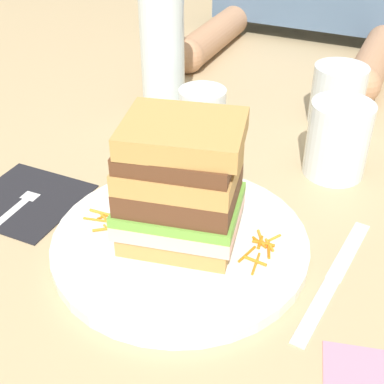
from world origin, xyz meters
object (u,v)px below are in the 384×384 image
fork (13,208)px  juice_glass (337,142)px  main_plate (180,243)px  sandwich (180,185)px  water_bottle (162,36)px  empty_tumbler_1 (202,113)px  empty_tumbler_0 (338,95)px  napkin_dark (26,200)px  knife (332,280)px

fork → juice_glass: size_ratio=1.70×
main_plate → sandwich: size_ratio=1.99×
fork → water_bottle: water_bottle is taller
juice_glass → main_plate: bearing=-117.8°
empty_tumbler_1 → juice_glass: bearing=-6.4°
water_bottle → empty_tumbler_1: (0.09, -0.05, -0.08)m
empty_tumbler_0 → empty_tumbler_1: empty_tumbler_0 is taller
napkin_dark → water_bottle: bearing=82.3°
main_plate → empty_tumbler_1: size_ratio=3.88×
napkin_dark → water_bottle: size_ratio=0.48×
main_plate → sandwich: 0.07m
sandwich → water_bottle: size_ratio=0.52×
water_bottle → knife: bearing=-39.7°
napkin_dark → water_bottle: 0.32m
sandwich → fork: bearing=-173.5°
fork → water_bottle: (0.04, 0.31, 0.11)m
sandwich → napkin_dark: sandwich is taller
knife → empty_tumbler_1: (-0.24, 0.22, 0.03)m
napkin_dark → empty_tumbler_1: (0.13, 0.24, 0.03)m
main_plate → fork: (-0.21, -0.02, -0.00)m
knife → juice_glass: 0.21m
sandwich → napkin_dark: 0.22m
empty_tumbler_0 → sandwich: bearing=-103.1°
main_plate → knife: bearing=6.1°
sandwich → fork: sandwich is taller
fork → knife: size_ratio=0.83×
water_bottle → empty_tumbler_1: size_ratio=3.77×
water_bottle → fork: bearing=-97.0°
sandwich → napkin_dark: size_ratio=1.09×
knife → juice_glass: juice_glass is taller
main_plate → napkin_dark: 0.21m
knife → empty_tumbler_0: empty_tumbler_0 is taller
knife → water_bottle: 0.44m
sandwich → empty_tumbler_1: (-0.08, 0.24, -0.05)m
napkin_dark → main_plate: bearing=0.2°
sandwich → empty_tumbler_1: sandwich is taller
fork → juice_glass: juice_glass is taller
sandwich → empty_tumbler_1: size_ratio=1.96×
napkin_dark → water_bottle: (0.04, 0.29, 0.12)m
knife → empty_tumbler_1: empty_tumbler_1 is taller
napkin_dark → water_bottle: water_bottle is taller
fork → empty_tumbler_1: (0.13, 0.26, 0.03)m
fork → main_plate: bearing=6.3°
knife → empty_tumbler_0: 0.36m
main_plate → sandwich: (0.00, 0.00, 0.07)m
sandwich → empty_tumbler_0: 0.37m
main_plate → napkin_dark: main_plate is taller
knife → empty_tumbler_0: bearing=102.2°
main_plate → juice_glass: juice_glass is taller
main_plate → napkin_dark: size_ratio=2.16×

